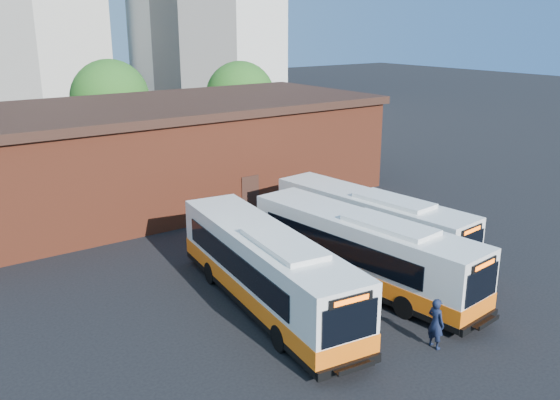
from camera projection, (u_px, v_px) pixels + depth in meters
ground at (377, 315)px, 23.73m from camera, size 220.00×220.00×0.00m
bus_midwest at (266, 272)px, 24.10m from camera, size 4.02×12.50×3.36m
bus_mideast at (362, 253)px, 26.15m from camera, size 3.68×12.22×3.29m
bus_east at (370, 225)px, 29.84m from camera, size 3.57×11.81×3.17m
transit_worker at (436, 323)px, 21.16m from camera, size 0.47×0.70×1.90m
depot_building at (160, 151)px, 38.35m from camera, size 28.60×12.60×6.40m
tree_mid at (110, 99)px, 49.83m from camera, size 6.56×6.56×8.36m
tree_east at (240, 96)px, 53.71m from camera, size 6.24×6.24×7.96m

